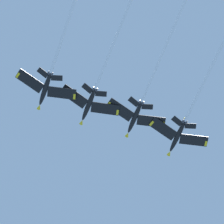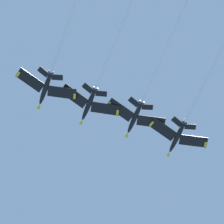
{
  "view_description": "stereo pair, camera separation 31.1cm",
  "coord_description": "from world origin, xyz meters",
  "views": [
    {
      "loc": [
        28.86,
        -13.37,
        1.75
      ],
      "look_at": [
        13.99,
        12.36,
        153.76
      ],
      "focal_mm": 78.22,
      "sensor_mm": 36.0,
      "label": 1
    },
    {
      "loc": [
        28.59,
        -13.53,
        1.75
      ],
      "look_at": [
        13.99,
        12.36,
        153.76
      ],
      "focal_mm": 78.22,
      "sensor_mm": 36.0,
      "label": 2
    }
  ],
  "objects": [
    {
      "name": "jet_centre",
      "position": [
        27.13,
        11.25,
        151.44
      ],
      "size": [
        42.12,
        37.23,
        15.53
      ],
      "color": "black"
    },
    {
      "name": "jet_inner_left",
      "position": [
        17.66,
        -0.34,
        151.23
      ],
      "size": [
        44.21,
        37.81,
        14.7
      ],
      "color": "black"
    },
    {
      "name": "jet_inner_right",
      "position": [
        36.77,
        22.84,
        150.92
      ],
      "size": [
        40.61,
        35.91,
        14.5
      ],
      "color": "black"
    },
    {
      "name": "jet_far_left",
      "position": [
        9.52,
        -12.63,
        149.37
      ],
      "size": [
        42.36,
        37.04,
        16.16
      ],
      "color": "black"
    }
  ]
}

